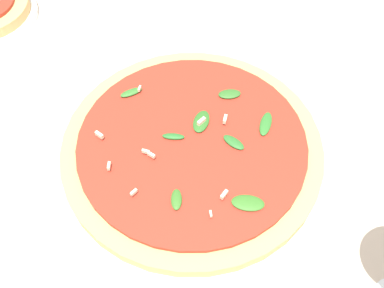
% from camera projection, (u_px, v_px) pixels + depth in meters
% --- Properties ---
extents(ground_plane, '(6.00, 6.00, 0.00)m').
position_uv_depth(ground_plane, '(170.00, 159.00, 0.62)').
color(ground_plane, beige).
extents(pizza_arugula_main, '(0.37, 0.37, 0.05)m').
position_uv_depth(pizza_arugula_main, '(192.00, 150.00, 0.61)').
color(pizza_arugula_main, white).
rests_on(pizza_arugula_main, ground_plane).
extents(side_plate_white, '(0.17, 0.17, 0.02)m').
position_uv_depth(side_plate_white, '(263.00, 17.00, 0.78)').
color(side_plate_white, white).
rests_on(side_plate_white, ground_plane).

